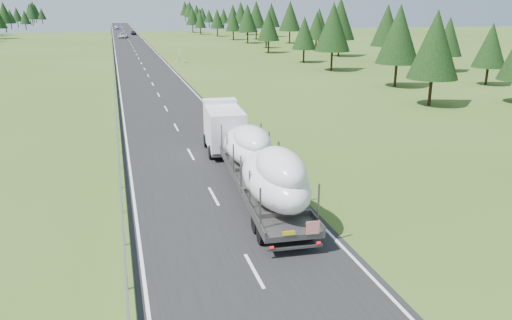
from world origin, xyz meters
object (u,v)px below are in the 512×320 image
object	(u,v)px
highway_sign	(179,53)
distant_car_dark	(134,33)
boat_truck	(252,153)
distant_car_blue	(117,27)
distant_van	(123,35)

from	to	relation	value
highway_sign	distant_car_dark	world-z (taller)	highway_sign
boat_truck	distant_car_blue	xyz separation A→B (m)	(-5.22, 211.43, -1.43)
distant_car_dark	highway_sign	bearing A→B (deg)	-88.94
highway_sign	boat_truck	size ratio (longest dim) A/B	0.13
boat_truck	distant_van	bearing A→B (deg)	91.55
distant_van	distant_car_blue	bearing A→B (deg)	96.18
highway_sign	distant_car_blue	xyz separation A→B (m)	(-9.82, 141.31, -1.01)
distant_van	distant_car_blue	xyz separation A→B (m)	(-1.22, 63.37, -0.05)
highway_sign	distant_van	distance (m)	78.42
boat_truck	distant_car_blue	distance (m)	211.50
highway_sign	boat_truck	bearing A→B (deg)	-93.75
boat_truck	distant_car_blue	world-z (taller)	boat_truck
distant_car_dark	distant_car_blue	world-z (taller)	distant_car_blue
distant_car_dark	boat_truck	bearing A→B (deg)	-91.69
highway_sign	distant_van	xyz separation A→B (m)	(-8.60, 77.94, -0.96)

